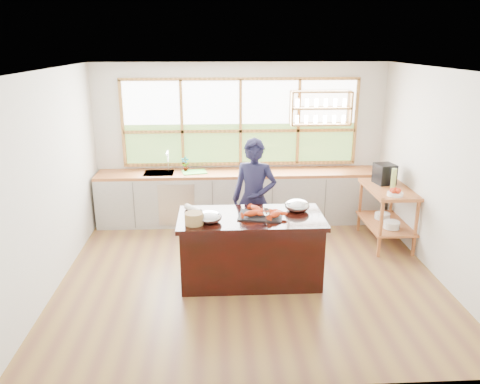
{
  "coord_description": "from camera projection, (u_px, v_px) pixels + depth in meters",
  "views": [
    {
      "loc": [
        -0.43,
        -5.75,
        3.02
      ],
      "look_at": [
        -0.12,
        0.15,
        1.11
      ],
      "focal_mm": 35.0,
      "sensor_mm": 36.0,
      "label": 1
    }
  ],
  "objects": [
    {
      "name": "espresso_machine",
      "position": [
        385.0,
        174.0,
        7.27
      ],
      "size": [
        0.33,
        0.34,
        0.31
      ],
      "primitive_type": "cube",
      "rotation": [
        0.0,
        0.0,
        0.2
      ],
      "color": "black",
      "rests_on": "right_shelf_unit"
    },
    {
      "name": "mixing_bowl_right",
      "position": [
        297.0,
        206.0,
        6.12
      ],
      "size": [
        0.33,
        0.33,
        0.16
      ],
      "primitive_type": "ellipsoid",
      "color": "silver",
      "rests_on": "island"
    },
    {
      "name": "mixing_bowl_left",
      "position": [
        209.0,
        217.0,
        5.73
      ],
      "size": [
        0.31,
        0.31,
        0.15
      ],
      "primitive_type": "ellipsoid",
      "color": "silver",
      "rests_on": "island"
    },
    {
      "name": "lobster_pile",
      "position": [
        262.0,
        212.0,
        5.92
      ],
      "size": [
        0.52,
        0.44,
        0.08
      ],
      "color": "#DE491D",
      "rests_on": "slate_board"
    },
    {
      "name": "wine_bottle",
      "position": [
        394.0,
        178.0,
        7.04
      ],
      "size": [
        0.08,
        0.08,
        0.31
      ],
      "primitive_type": "cylinder",
      "rotation": [
        0.0,
        0.0,
        -0.08
      ],
      "color": "#A2BE60",
      "rests_on": "right_shelf_unit"
    },
    {
      "name": "fruit_bowl",
      "position": [
        395.0,
        193.0,
        6.73
      ],
      "size": [
        0.23,
        0.23,
        0.11
      ],
      "color": "white",
      "rests_on": "right_shelf_unit"
    },
    {
      "name": "potted_plant",
      "position": [
        185.0,
        164.0,
        7.95
      ],
      "size": [
        0.14,
        0.1,
        0.26
      ],
      "primitive_type": "imported",
      "rotation": [
        0.0,
        0.0,
        -0.05
      ],
      "color": "slate",
      "rests_on": "back_counter"
    },
    {
      "name": "cutting_board",
      "position": [
        194.0,
        172.0,
        7.94
      ],
      "size": [
        0.45,
        0.38,
        0.01
      ],
      "primitive_type": "cube",
      "rotation": [
        0.0,
        0.0,
        0.21
      ],
      "color": "#4FBB40",
      "rests_on": "back_counter"
    },
    {
      "name": "cook",
      "position": [
        254.0,
        200.0,
        6.64
      ],
      "size": [
        0.74,
        0.6,
        1.75
      ],
      "primitive_type": "imported",
      "rotation": [
        0.0,
        0.0,
        -0.32
      ],
      "color": "#181834",
      "rests_on": "ground_plane"
    },
    {
      "name": "slate_board",
      "position": [
        261.0,
        216.0,
        5.94
      ],
      "size": [
        0.62,
        0.5,
        0.02
      ],
      "primitive_type": "cube",
      "rotation": [
        0.0,
        0.0,
        -0.19
      ],
      "color": "black",
      "rests_on": "island"
    },
    {
      "name": "right_shelf_unit",
      "position": [
        387.0,
        206.0,
        7.18
      ],
      "size": [
        0.62,
        1.1,
        0.9
      ],
      "color": "#AD582C",
      "rests_on": "ground_plane"
    },
    {
      "name": "room_shell",
      "position": [
        249.0,
        139.0,
        6.36
      ],
      "size": [
        5.02,
        4.52,
        2.71
      ],
      "color": "silver",
      "rests_on": "ground_plane"
    },
    {
      "name": "wicker_basket",
      "position": [
        194.0,
        219.0,
        5.66
      ],
      "size": [
        0.23,
        0.23,
        0.15
      ],
      "primitive_type": "cylinder",
      "color": "#A7794E",
      "rests_on": "island"
    },
    {
      "name": "ground_plane",
      "position": [
        249.0,
        272.0,
        6.41
      ],
      "size": [
        5.0,
        5.0,
        0.0
      ],
      "primitive_type": "plane",
      "color": "olive"
    },
    {
      "name": "parchment_roll",
      "position": [
        193.0,
        209.0,
        6.07
      ],
      "size": [
        0.25,
        0.28,
        0.08
      ],
      "primitive_type": "cylinder",
      "rotation": [
        1.57,
        0.0,
        0.67
      ],
      "color": "white",
      "rests_on": "island"
    },
    {
      "name": "wine_glass",
      "position": [
        266.0,
        212.0,
        5.62
      ],
      "size": [
        0.08,
        0.08,
        0.22
      ],
      "color": "white",
      "rests_on": "island"
    },
    {
      "name": "back_counter",
      "position": [
        240.0,
        196.0,
        8.11
      ],
      "size": [
        4.9,
        0.63,
        0.9
      ],
      "color": "#B6B2AC",
      "rests_on": "ground_plane"
    },
    {
      "name": "island",
      "position": [
        251.0,
        248.0,
        6.08
      ],
      "size": [
        1.85,
        0.9,
        0.9
      ],
      "color": "black",
      "rests_on": "ground_plane"
    }
  ]
}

